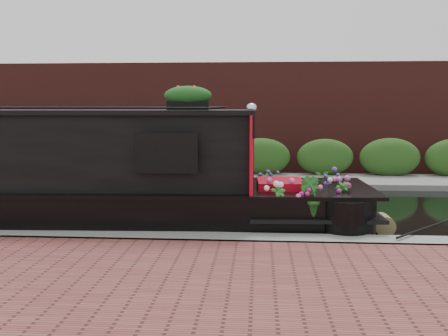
{
  "coord_description": "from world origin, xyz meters",
  "views": [
    {
      "loc": [
        2.3,
        -11.54,
        2.47
      ],
      "look_at": [
        1.52,
        -0.6,
        1.08
      ],
      "focal_mm": 40.0,
      "sensor_mm": 36.0,
      "label": 1
    }
  ],
  "objects": [
    {
      "name": "ground",
      "position": [
        0.0,
        0.0,
        0.0
      ],
      "size": [
        80.0,
        80.0,
        0.0
      ],
      "primitive_type": "plane",
      "color": "black",
      "rests_on": "ground"
    },
    {
      "name": "narrowboat",
      "position": [
        -2.36,
        -2.0,
        0.91
      ],
      "size": [
        13.16,
        2.84,
        3.08
      ],
      "rotation": [
        0.0,
        0.0,
        0.04
      ],
      "color": "black",
      "rests_on": "ground"
    },
    {
      "name": "far_bank_path",
      "position": [
        0.0,
        4.2,
        0.0
      ],
      "size": [
        40.0,
        2.4,
        0.34
      ],
      "primitive_type": "cube",
      "color": "slate",
      "rests_on": "ground"
    },
    {
      "name": "far_hedge",
      "position": [
        0.0,
        5.1,
        0.0
      ],
      "size": [
        40.0,
        1.1,
        2.8
      ],
      "primitive_type": "cube",
      "color": "#274F1A",
      "rests_on": "ground"
    },
    {
      "name": "far_brick_wall",
      "position": [
        0.0,
        7.2,
        0.0
      ],
      "size": [
        40.0,
        1.0,
        8.0
      ],
      "primitive_type": "cube",
      "color": "#56211D",
      "rests_on": "ground"
    },
    {
      "name": "near_bank_coping",
      "position": [
        0.0,
        -3.3,
        0.0
      ],
      "size": [
        40.0,
        0.6,
        0.5
      ],
      "primitive_type": "cube",
      "color": "gray",
      "rests_on": "ground"
    },
    {
      "name": "rope_fender",
      "position": [
        4.68,
        -2.0,
        0.19
      ],
      "size": [
        0.39,
        0.46,
        0.39
      ],
      "primitive_type": "cylinder",
      "rotation": [
        1.57,
        0.0,
        0.0
      ],
      "color": "olive",
      "rests_on": "ground"
    }
  ]
}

